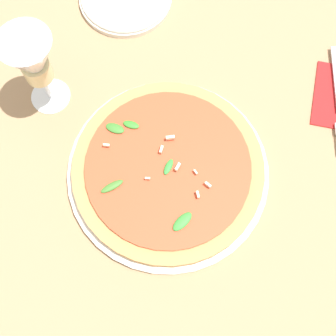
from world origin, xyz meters
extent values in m
plane|color=#9E7A56|center=(0.00, 0.00, 0.00)|extent=(6.00, 6.00, 0.00)
cylinder|color=silver|center=(0.02, -0.01, 0.01)|extent=(0.33, 0.33, 0.01)
cylinder|color=#B7844C|center=(0.02, -0.01, 0.02)|extent=(0.31, 0.31, 0.02)
cylinder|color=#C64728|center=(0.02, -0.01, 0.03)|extent=(0.27, 0.27, 0.01)
ellipsoid|color=#347F29|center=(-0.03, -0.09, 0.04)|extent=(0.01, 0.03, 0.01)
ellipsoid|color=#377529|center=(-0.01, -0.11, 0.04)|extent=(0.02, 0.03, 0.01)
ellipsoid|color=#318232|center=(0.02, -0.01, 0.04)|extent=(0.03, 0.01, 0.01)
ellipsoid|color=#3D7129|center=(0.08, -0.08, 0.04)|extent=(0.04, 0.03, 0.01)
ellipsoid|color=#327D2F|center=(0.10, 0.04, 0.04)|extent=(0.04, 0.03, 0.01)
cube|color=beige|center=(0.02, 0.01, 0.04)|extent=(0.01, 0.01, 0.01)
cube|color=beige|center=(-0.02, -0.02, 0.04)|extent=(0.01, 0.01, 0.01)
cube|color=beige|center=(0.03, 0.06, 0.04)|extent=(0.01, 0.01, 0.01)
cube|color=beige|center=(0.05, 0.05, 0.04)|extent=(0.01, 0.01, 0.01)
cube|color=beige|center=(0.02, 0.04, 0.04)|extent=(0.01, 0.01, 0.00)
cube|color=beige|center=(0.00, -0.03, 0.04)|extent=(0.01, 0.00, 0.01)
cube|color=beige|center=(0.05, -0.03, 0.04)|extent=(0.00, 0.01, 0.00)
cube|color=beige|center=(0.02, -0.11, 0.04)|extent=(0.01, 0.01, 0.01)
cylinder|color=white|center=(-0.04, -0.25, 0.00)|extent=(0.07, 0.07, 0.00)
cylinder|color=white|center=(-0.04, -0.25, 0.04)|extent=(0.01, 0.01, 0.06)
cone|color=white|center=(-0.04, -0.25, 0.12)|extent=(0.08, 0.08, 0.10)
cylinder|color=beige|center=(-0.04, -0.25, 0.09)|extent=(0.05, 0.05, 0.03)
camera|label=1|loc=(0.25, 0.07, 0.74)|focal=50.00mm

